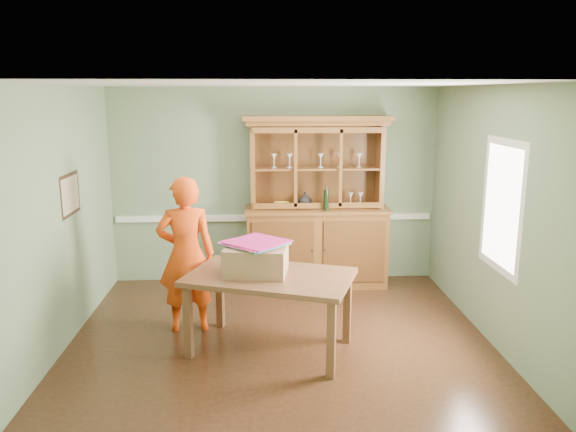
{
  "coord_description": "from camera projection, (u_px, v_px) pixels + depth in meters",
  "views": [
    {
      "loc": [
        -0.19,
        -5.73,
        2.61
      ],
      "look_at": [
        0.11,
        0.4,
        1.27
      ],
      "focal_mm": 35.0,
      "sensor_mm": 36.0,
      "label": 1
    }
  ],
  "objects": [
    {
      "name": "ceiling",
      "position": [
        279.0,
        84.0,
        5.58
      ],
      "size": [
        4.5,
        4.5,
        0.0
      ],
      "primitive_type": "plane",
      "rotation": [
        3.14,
        0.0,
        0.0
      ],
      "color": "white",
      "rests_on": "wall_back"
    },
    {
      "name": "china_hutch",
      "position": [
        316.0,
        227.0,
        7.7
      ],
      "size": [
        1.98,
        0.65,
        2.32
      ],
      "color": "brown",
      "rests_on": "floor"
    },
    {
      "name": "wall_right",
      "position": [
        490.0,
        214.0,
        5.97
      ],
      "size": [
        0.0,
        4.0,
        4.0
      ],
      "primitive_type": "plane",
      "rotation": [
        1.57,
        0.0,
        -1.57
      ],
      "color": "gray",
      "rests_on": "floor"
    },
    {
      "name": "dining_table",
      "position": [
        270.0,
        284.0,
        5.7
      ],
      "size": [
        1.86,
        1.46,
        0.82
      ],
      "rotation": [
        0.0,
        0.0,
        -0.34
      ],
      "color": "brown",
      "rests_on": "floor"
    },
    {
      "name": "person",
      "position": [
        186.0,
        255.0,
        6.17
      ],
      "size": [
        0.68,
        0.49,
        1.75
      ],
      "primitive_type": "imported",
      "rotation": [
        0.0,
        0.0,
        3.26
      ],
      "color": "#FF4C10",
      "rests_on": "floor"
    },
    {
      "name": "chair_rail",
      "position": [
        275.0,
        218.0,
        7.89
      ],
      "size": [
        4.41,
        0.05,
        0.08
      ],
      "primitive_type": "cube",
      "color": "white",
      "rests_on": "wall_back"
    },
    {
      "name": "kite_stack",
      "position": [
        255.0,
        243.0,
        5.69
      ],
      "size": [
        0.74,
        0.74,
        0.04
      ],
      "rotation": [
        0.0,
        0.0,
        0.77
      ],
      "color": "green",
      "rests_on": "cardboard_box"
    },
    {
      "name": "cardboard_box",
      "position": [
        256.0,
        260.0,
        5.68
      ],
      "size": [
        0.68,
        0.58,
        0.29
      ],
      "primitive_type": "cube",
      "rotation": [
        0.0,
        0.0,
        -0.15
      ],
      "color": "#9F7352",
      "rests_on": "dining_table"
    },
    {
      "name": "floor",
      "position": [
        280.0,
        337.0,
        6.15
      ],
      "size": [
        4.5,
        4.5,
        0.0
      ],
      "primitive_type": "plane",
      "color": "#492817",
      "rests_on": "ground"
    },
    {
      "name": "framed_map",
      "position": [
        71.0,
        195.0,
        6.01
      ],
      "size": [
        0.03,
        0.6,
        0.46
      ],
      "color": "#301C13",
      "rests_on": "wall_left"
    },
    {
      "name": "wall_left",
      "position": [
        61.0,
        219.0,
        5.76
      ],
      "size": [
        0.0,
        4.0,
        4.0
      ],
      "primitive_type": "plane",
      "rotation": [
        1.57,
        0.0,
        1.57
      ],
      "color": "gray",
      "rests_on": "floor"
    },
    {
      "name": "wall_back",
      "position": [
        274.0,
        186.0,
        7.82
      ],
      "size": [
        4.5,
        0.0,
        4.5
      ],
      "primitive_type": "plane",
      "rotation": [
        1.57,
        0.0,
        0.0
      ],
      "color": "gray",
      "rests_on": "floor"
    },
    {
      "name": "wall_front",
      "position": [
        289.0,
        278.0,
        3.91
      ],
      "size": [
        4.5,
        0.0,
        4.5
      ],
      "primitive_type": "plane",
      "rotation": [
        -1.57,
        0.0,
        0.0
      ],
      "color": "gray",
      "rests_on": "floor"
    },
    {
      "name": "window_panel",
      "position": [
        501.0,
        206.0,
        5.65
      ],
      "size": [
        0.03,
        0.96,
        1.36
      ],
      "color": "white",
      "rests_on": "wall_right"
    }
  ]
}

